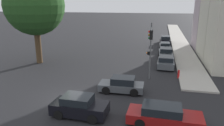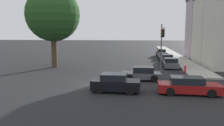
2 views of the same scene
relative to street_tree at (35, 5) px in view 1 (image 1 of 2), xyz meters
The scene contains 12 objects.
ground_plane 14.59m from the street_tree, 49.64° to the right, with size 300.00×300.00×0.00m, color black.
sidewalk_strip 31.61m from the street_tree, 51.60° to the left, with size 3.21×60.00×0.17m.
street_tree is the anchor object (origin of this frame).
traffic_signal 15.36m from the street_tree, 14.57° to the right, with size 0.63×2.45×5.82m.
crossing_car_0 20.96m from the street_tree, 36.81° to the right, with size 4.83×1.97×1.36m.
crossing_car_1 17.06m from the street_tree, 49.76° to the right, with size 3.95×1.97×1.50m.
crossing_car_2 15.74m from the street_tree, 30.33° to the right, with size 3.95×1.90×1.39m.
parked_car_0 17.59m from the street_tree, ahead, with size 2.17×3.89×1.42m.
parked_car_1 18.64m from the street_tree, 21.24° to the left, with size 2.05×4.03×1.47m.
parked_car_2 21.25m from the street_tree, 36.57° to the left, with size 1.94×3.93×1.25m.
parked_car_3 24.92m from the street_tree, 47.25° to the left, with size 2.00×4.63×1.53m.
fire_hydrant 18.91m from the street_tree, ahead, with size 0.22×0.22×0.92m.
Camera 1 is at (7.25, -15.41, 7.73)m, focal length 35.00 mm.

